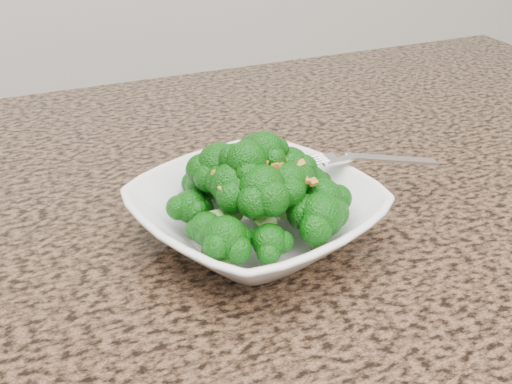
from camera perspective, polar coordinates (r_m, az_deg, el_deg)
name	(u,v)px	position (r m, az deg, el deg)	size (l,w,h in m)	color
granite_counter	(92,331)	(0.52, -14.34, -11.90)	(1.64, 1.04, 0.03)	brown
bowl	(256,216)	(0.57, 0.00, -2.18)	(0.21, 0.21, 0.05)	white
broccoli_pile	(256,156)	(0.54, 0.00, 3.24)	(0.18, 0.18, 0.07)	#0B5209
garlic_topping	(256,114)	(0.52, 0.00, 6.92)	(0.11, 0.11, 0.01)	#B4762C
fork	(349,159)	(0.61, 8.26, 2.94)	(0.16, 0.03, 0.01)	silver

